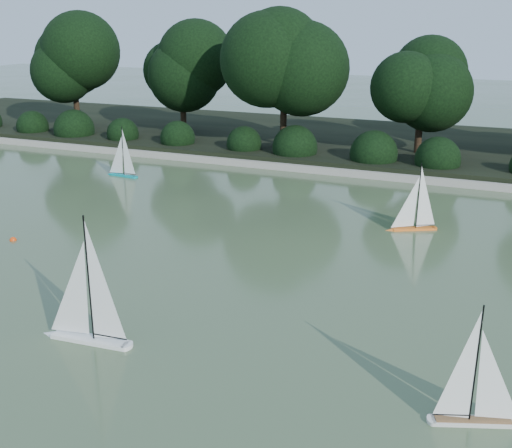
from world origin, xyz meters
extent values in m
plane|color=#435734|center=(0.00, 0.00, 0.00)|extent=(80.00, 80.00, 0.00)
cube|color=gray|center=(0.00, 9.00, 0.09)|extent=(40.00, 0.35, 0.18)
cube|color=black|center=(0.00, 13.00, 0.15)|extent=(40.00, 8.00, 0.30)
cylinder|color=black|center=(-11.00, 11.20, 0.76)|extent=(0.20, 0.20, 1.51)
sphere|color=black|center=(-11.00, 11.20, 2.58)|extent=(2.38, 2.38, 2.38)
cylinder|color=black|center=(-7.00, 11.80, 0.68)|extent=(0.20, 0.20, 1.37)
sphere|color=black|center=(-7.00, 11.80, 2.38)|extent=(2.24, 2.24, 2.24)
cylinder|color=black|center=(-3.00, 10.90, 0.83)|extent=(0.20, 0.20, 1.66)
sphere|color=black|center=(-3.00, 10.90, 2.85)|extent=(2.66, 2.66, 2.66)
cylinder|color=black|center=(1.00, 11.40, 0.63)|extent=(0.20, 0.20, 1.26)
sphere|color=black|center=(1.00, 11.40, 2.21)|extent=(2.10, 2.10, 2.10)
sphere|color=black|center=(-12.00, 9.90, 0.45)|extent=(1.10, 1.10, 1.10)
sphere|color=black|center=(-10.00, 9.90, 0.45)|extent=(1.10, 1.10, 1.10)
sphere|color=black|center=(-8.00, 9.90, 0.45)|extent=(1.10, 1.10, 1.10)
sphere|color=black|center=(-6.00, 9.90, 0.45)|extent=(1.10, 1.10, 1.10)
sphere|color=black|center=(-4.00, 9.90, 0.45)|extent=(1.10, 1.10, 1.10)
sphere|color=black|center=(-2.00, 9.90, 0.45)|extent=(1.10, 1.10, 1.10)
sphere|color=black|center=(0.00, 9.90, 0.45)|extent=(1.10, 1.10, 1.10)
sphere|color=black|center=(2.00, 9.90, 0.45)|extent=(1.10, 1.10, 1.10)
cube|color=white|center=(-1.00, -1.35, 0.05)|extent=(1.10, 0.30, 0.11)
cone|color=white|center=(-1.63, -1.40, 0.05)|extent=(0.23, 0.23, 0.22)
cylinder|color=white|center=(-0.46, -1.31, 0.05)|extent=(0.14, 0.14, 0.11)
cylinder|color=black|center=(-0.95, -1.34, 0.95)|extent=(0.02, 0.02, 1.68)
cylinder|color=black|center=(-0.71, -1.33, 0.17)|extent=(0.50, 0.06, 0.02)
cube|color=silver|center=(3.78, -1.23, 0.04)|extent=(0.86, 0.46, 0.09)
cylinder|color=silver|center=(3.38, -1.38, 0.04)|extent=(0.13, 0.13, 0.09)
cube|color=olive|center=(3.78, -1.23, 0.09)|extent=(0.78, 0.40, 0.01)
cylinder|color=black|center=(3.74, -1.24, 0.75)|extent=(0.02, 0.02, 1.33)
cylinder|color=black|center=(3.56, -1.31, 0.14)|extent=(0.37, 0.15, 0.01)
cube|color=orange|center=(2.05, 5.02, 0.04)|extent=(0.83, 0.56, 0.09)
cone|color=orange|center=(1.62, 4.78, 0.04)|extent=(0.23, 0.23, 0.17)
cylinder|color=orange|center=(2.43, 5.22, 0.04)|extent=(0.14, 0.14, 0.09)
cylinder|color=black|center=(2.09, 5.04, 0.75)|extent=(0.02, 0.02, 1.32)
cylinder|color=black|center=(2.25, 5.13, 0.14)|extent=(0.35, 0.20, 0.01)
cube|color=#049099|center=(-5.91, 6.55, 0.04)|extent=(0.85, 0.24, 0.08)
cone|color=#049099|center=(-6.39, 6.59, 0.04)|extent=(0.18, 0.18, 0.17)
cylinder|color=#049099|center=(-5.49, 6.51, 0.04)|extent=(0.11, 0.11, 0.08)
cylinder|color=black|center=(-5.87, 6.54, 0.73)|extent=(0.02, 0.02, 1.30)
cylinder|color=black|center=(-5.68, 6.53, 0.13)|extent=(0.38, 0.05, 0.01)
sphere|color=#EA410C|center=(-4.85, 1.36, 0.00)|extent=(0.13, 0.13, 0.13)
camera|label=1|loc=(3.96, -7.40, 4.04)|focal=45.00mm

